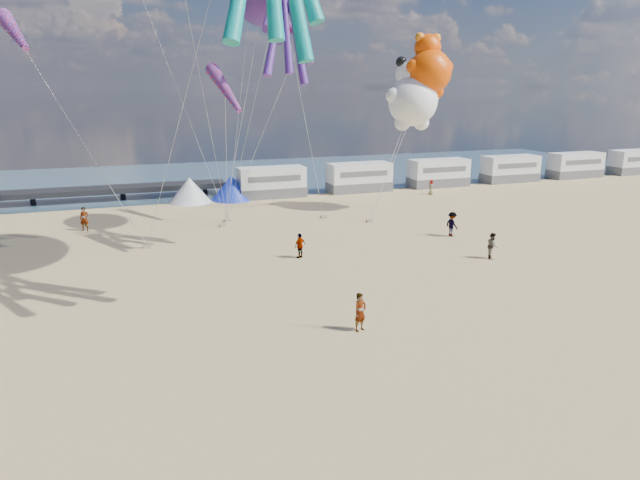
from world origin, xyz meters
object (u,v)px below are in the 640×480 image
at_px(beachgoer_5, 84,219).
at_px(sandbag_e, 227,220).
at_px(motorhome_0, 271,182).
at_px(sandbag_b, 223,225).
at_px(kite_teddy_orange, 430,72).
at_px(beachgoer_2, 452,224).
at_px(motorhome_4, 575,165).
at_px(tent_white, 190,190).
at_px(windsock_left, 14,31).
at_px(beachgoer_3, 300,246).
at_px(sandbag_c, 369,221).
at_px(motorhome_1, 359,177).
at_px(motorhome_2, 438,173).
at_px(windsock_mid, 288,26).
at_px(kite_panda, 413,101).
at_px(windsock_right, 225,89).
at_px(standing_person, 360,312).
at_px(motorhome_3, 510,169).
at_px(motorhome_5, 635,162).
at_px(sandbag_d, 323,217).
at_px(beachgoer_1, 492,246).
at_px(beachgoer_0, 431,187).
at_px(tent_blue, 232,188).
at_px(sandbag_a, 147,246).

relative_size(beachgoer_5, sandbag_e, 3.66).
height_order(motorhome_0, sandbag_b, motorhome_0).
xyz_separation_m(beachgoer_5, kite_teddy_orange, (27.80, -2.65, 10.94)).
relative_size(beachgoer_2, sandbag_b, 3.62).
bearing_deg(motorhome_4, tent_white, 180.00).
height_order(beachgoer_5, windsock_left, windsock_left).
bearing_deg(beachgoer_3, sandbag_c, -167.67).
distance_m(motorhome_1, motorhome_2, 9.50).
height_order(sandbag_e, windsock_mid, windsock_mid).
height_order(kite_panda, windsock_right, windsock_right).
height_order(standing_person, kite_teddy_orange, kite_teddy_orange).
xyz_separation_m(standing_person, kite_teddy_orange, (15.48, 21.50, 10.96)).
bearing_deg(motorhome_3, sandbag_c, -150.83).
relative_size(standing_person, sandbag_c, 3.57).
relative_size(motorhome_0, windsock_mid, 1.24).
relative_size(motorhome_3, standing_person, 3.70).
bearing_deg(sandbag_c, standing_person, -115.70).
height_order(motorhome_5, beachgoer_5, motorhome_5).
bearing_deg(windsock_right, windsock_left, 146.42).
distance_m(motorhome_3, sandbag_c, 27.40).
bearing_deg(windsock_mid, sandbag_d, -1.51).
relative_size(sandbag_d, kite_teddy_orange, 0.08).
relative_size(beachgoer_1, kite_panda, 0.23).
bearing_deg(beachgoer_0, sandbag_c, -49.71).
bearing_deg(motorhome_0, sandbag_d, -81.52).
height_order(motorhome_5, tent_blue, motorhome_5).
bearing_deg(beachgoer_5, sandbag_d, 4.85).
bearing_deg(motorhome_0, motorhome_4, 0.00).
distance_m(beachgoer_0, beachgoer_5, 33.08).
bearing_deg(beachgoer_3, sandbag_a, -62.12).
xyz_separation_m(tent_white, tent_blue, (4.00, 0.00, 0.00)).
xyz_separation_m(motorhome_0, windsock_left, (-19.63, -12.74, 12.45)).
bearing_deg(standing_person, motorhome_0, 60.76).
bearing_deg(sandbag_a, standing_person, -64.91).
bearing_deg(windsock_left, tent_white, 31.39).
xyz_separation_m(motorhome_4, windsock_left, (-57.63, -12.74, 12.45)).
bearing_deg(sandbag_e, sandbag_a, -137.97).
relative_size(beachgoer_5, sandbag_b, 3.66).
bearing_deg(beachgoer_3, kite_teddy_orange, -176.04).
distance_m(motorhome_4, beachgoer_3, 46.73).
bearing_deg(sandbag_d, kite_panda, 0.59).
xyz_separation_m(motorhome_3, beachgoer_1, (-20.76, -25.24, -0.66)).
distance_m(motorhome_5, beachgoer_3, 55.38).
distance_m(beachgoer_1, kite_teddy_orange, 18.12).
distance_m(motorhome_4, motorhome_5, 9.50).
distance_m(motorhome_1, windsock_left, 34.15).
bearing_deg(sandbag_a, sandbag_d, 17.37).
height_order(beachgoer_1, sandbag_d, beachgoer_1).
xyz_separation_m(motorhome_1, tent_white, (-17.50, 0.00, -0.30)).
bearing_deg(kite_teddy_orange, sandbag_e, -168.93).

